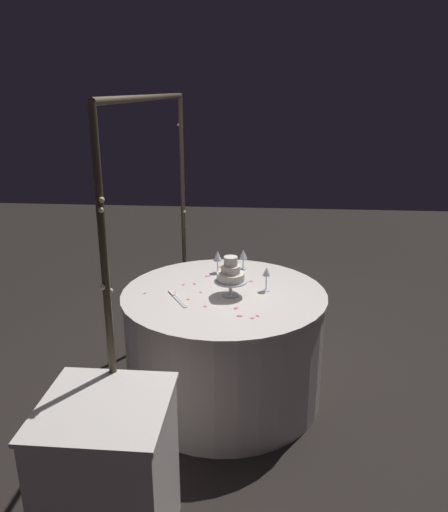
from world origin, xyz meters
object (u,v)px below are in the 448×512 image
(decorative_arch, at_px, (155,207))
(main_table, at_px, (224,345))
(side_table, at_px, (110,480))
(wine_glass_1, at_px, (243,255))
(wine_glass_2, at_px, (218,257))
(cake_knife, at_px, (176,298))
(tiered_cake, at_px, (231,274))
(wine_glass_0, at_px, (266,273))

(decorative_arch, xyz_separation_m, main_table, (0.00, -0.44, -0.97))
(main_table, height_order, side_table, side_table)
(main_table, bearing_deg, wine_glass_1, -12.57)
(side_table, height_order, wine_glass_1, wine_glass_1)
(wine_glass_2, bearing_deg, cake_knife, 156.50)
(wine_glass_2, bearing_deg, main_table, -168.32)
(side_table, distance_m, wine_glass_2, 1.81)
(side_table, distance_m, tiered_cake, 1.46)
(side_table, relative_size, wine_glass_1, 5.30)
(side_table, bearing_deg, wine_glass_2, -10.89)
(wine_glass_0, xyz_separation_m, wine_glass_1, (0.42, 0.18, -0.01))
(tiered_cake, distance_m, cake_knife, 0.39)
(wine_glass_2, bearing_deg, wine_glass_1, -63.58)
(tiered_cake, height_order, wine_glass_1, tiered_cake)
(tiered_cake, relative_size, wine_glass_2, 1.62)
(tiered_cake, bearing_deg, main_table, 43.62)
(decorative_arch, relative_size, side_table, 2.69)
(side_table, xyz_separation_m, wine_glass_0, (1.38, -0.69, 0.51))
(wine_glass_0, xyz_separation_m, cake_knife, (-0.19, 0.58, -0.12))
(decorative_arch, height_order, main_table, decorative_arch)
(main_table, relative_size, wine_glass_1, 9.01)
(decorative_arch, relative_size, wine_glass_2, 13.04)
(tiered_cake, xyz_separation_m, wine_glass_0, (0.11, -0.23, -0.03))
(decorative_arch, distance_m, wine_glass_0, 0.86)
(wine_glass_0, bearing_deg, decorative_arch, 94.63)
(main_table, bearing_deg, side_table, 162.88)
(cake_knife, bearing_deg, wine_glass_2, -23.50)
(wine_glass_2, xyz_separation_m, cake_knife, (-0.51, 0.22, -0.12))
(main_table, relative_size, cake_knife, 5.21)
(wine_glass_0, bearing_deg, tiered_cake, 114.94)
(decorative_arch, height_order, wine_glass_2, decorative_arch)
(wine_glass_2, distance_m, cake_knife, 0.57)
(wine_glass_0, bearing_deg, wine_glass_1, 22.78)
(side_table, xyz_separation_m, wine_glass_2, (1.71, -0.33, 0.51))
(cake_knife, bearing_deg, wine_glass_1, -34.02)
(side_table, bearing_deg, wine_glass_1, -15.93)
(wine_glass_1, relative_size, wine_glass_2, 0.92)
(decorative_arch, bearing_deg, wine_glass_0, -85.37)
(decorative_arch, distance_m, cake_knife, 0.60)
(wine_glass_0, distance_m, wine_glass_1, 0.45)
(tiered_cake, distance_m, wine_glass_2, 0.45)
(wine_glass_0, relative_size, wine_glass_1, 1.08)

